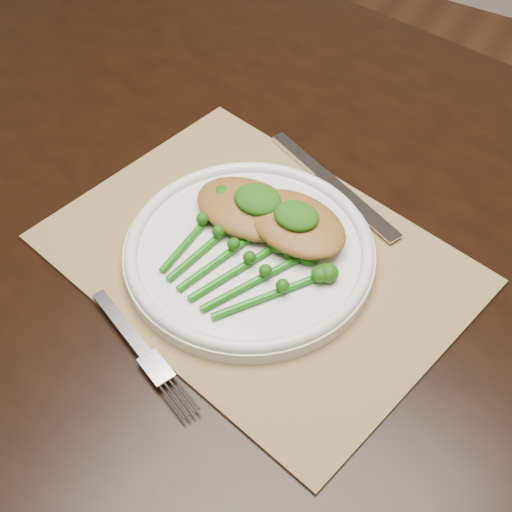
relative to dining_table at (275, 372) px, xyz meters
The scene contains 10 objects.
dining_table is the anchor object (origin of this frame).
placemat 0.38m from the dining_table, 79.83° to the right, with size 0.45×0.33×0.00m, color olive.
dinner_plate 0.40m from the dining_table, 84.95° to the right, with size 0.28×0.28×0.03m.
knife 0.39m from the dining_table, 76.07° to the left, with size 0.21×0.11×0.01m.
fork 0.46m from the dining_table, 92.42° to the right, with size 0.17×0.09×0.01m.
chicken_fillet_left 0.41m from the dining_table, 112.43° to the right, with size 0.13×0.09×0.03m, color brown.
chicken_fillet_right 0.42m from the dining_table, 46.46° to the right, with size 0.13×0.09×0.03m, color brown.
pesto_dollop_left 0.42m from the dining_table, 101.83° to the right, with size 0.06×0.05×0.02m, color #124109.
pesto_dollop_right 0.43m from the dining_table, 47.13° to the right, with size 0.05×0.04×0.02m, color #124109.
broccolini_bundle 0.42m from the dining_table, 89.09° to the right, with size 0.18×0.19×0.04m.
Camera 1 is at (0.28, -0.42, 1.37)m, focal length 50.00 mm.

